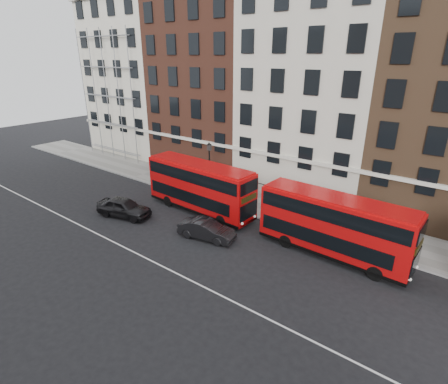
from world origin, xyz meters
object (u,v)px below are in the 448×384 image
Objects in this scene: bus_b at (200,186)px; bus_c at (334,225)px; car_rear at (124,207)px; car_front at (206,230)px.

bus_c is (11.98, -0.00, -0.04)m from bus_b.
bus_b reaches higher than car_rear.
car_front is at bearing -155.47° from bus_c.
bus_b is at bearing -57.51° from car_rear.
car_front is (8.09, 1.34, -0.10)m from car_rear.
bus_c is at bearing 2.25° from bus_b.
bus_b is 2.21× the size of car_rear.
bus_c is 2.16× the size of car_rear.
bus_b is 1.02× the size of bus_c.
car_front is at bearing -41.12° from bus_b.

